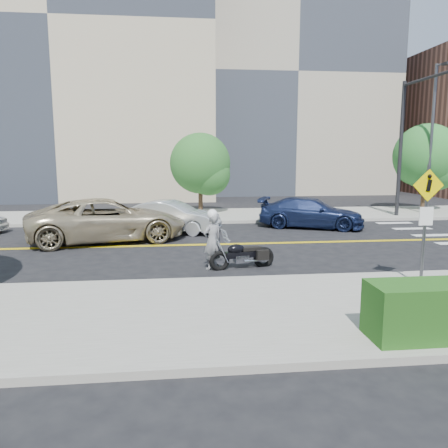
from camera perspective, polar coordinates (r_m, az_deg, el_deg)
ground_plane at (r=16.70m, az=0.21°, el=-2.66°), size 120.00×120.00×0.00m
sidewalk_near at (r=9.53m, az=5.41°, el=-11.29°), size 60.00×5.00×0.15m
sidewalk_far at (r=24.05m, az=-1.81°, el=1.11°), size 60.00×5.00×0.15m
building_left at (r=40.16m, az=-19.22°, el=21.66°), size 22.00×14.00×25.00m
building_mid at (r=43.88m, az=7.10°, el=17.62°), size 18.00×14.00×20.00m
lamp_post at (r=26.64m, az=25.45°, el=9.81°), size 0.16×0.16×8.00m
traffic_light at (r=24.43m, az=23.23°, el=11.34°), size 0.28×4.50×7.00m
pedestrian_sign at (r=11.72m, az=24.87°, el=1.24°), size 0.78×0.08×3.00m
motorcyclist at (r=12.91m, az=-1.52°, el=-2.04°), size 0.74×0.66×1.81m
motorcycle at (r=13.10m, az=2.46°, el=-3.23°), size 2.06×1.01×1.20m
suv at (r=17.80m, az=-14.93°, el=0.53°), size 6.56×4.13×1.69m
parked_car_silver at (r=19.23m, az=-6.93°, el=0.94°), size 4.49×2.85×1.40m
parked_car_blue at (r=20.82m, az=11.29°, el=1.45°), size 5.21×3.63×1.40m
tree_far_a at (r=24.50m, az=-3.12°, el=7.91°), size 3.36×3.36×4.60m
tree_far_b at (r=28.41m, az=24.91°, el=8.04°), size 3.75×3.75×5.19m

